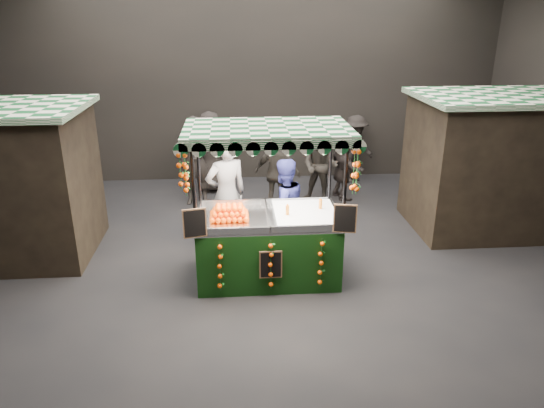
{
  "coord_description": "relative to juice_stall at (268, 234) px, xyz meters",
  "views": [
    {
      "loc": [
        -0.48,
        -7.37,
        4.01
      ],
      "look_at": [
        0.12,
        0.31,
        1.05
      ],
      "focal_mm": 33.19,
      "sensor_mm": 36.0,
      "label": 1
    }
  ],
  "objects": [
    {
      "name": "vendor_grey",
      "position": [
        -0.65,
        1.1,
        0.27
      ],
      "size": [
        0.89,
        0.75,
        2.06
      ],
      "rotation": [
        0.0,
        0.0,
        3.55
      ],
      "color": "slate",
      "rests_on": "ground"
    },
    {
      "name": "shopper_2",
      "position": [
        0.4,
        2.89,
        0.07
      ],
      "size": [
        1.06,
        0.74,
        1.67
      ],
      "rotation": [
        0.0,
        0.0,
        2.76
      ],
      "color": "#2B2723",
      "rests_on": "ground"
    },
    {
      "name": "market_hall",
      "position": [
        -0.02,
        0.26,
        2.62
      ],
      "size": [
        12.1,
        10.1,
        5.05
      ],
      "color": "black",
      "rests_on": "ground"
    },
    {
      "name": "shopper_3",
      "position": [
        2.48,
        4.76,
        0.07
      ],
      "size": [
        1.23,
        1.02,
        1.66
      ],
      "rotation": [
        0.0,
        0.0,
        0.45
      ],
      "color": "black",
      "rests_on": "ground"
    },
    {
      "name": "neighbour_stall_right",
      "position": [
        4.38,
        1.76,
        0.55
      ],
      "size": [
        3.0,
        2.2,
        2.6
      ],
      "color": "black",
      "rests_on": "ground"
    },
    {
      "name": "shopper_1",
      "position": [
        1.37,
        3.31,
        0.09
      ],
      "size": [
        1.03,
        0.94,
        1.7
      ],
      "rotation": [
        0.0,
        0.0,
        -0.46
      ],
      "color": "black",
      "rests_on": "ground"
    },
    {
      "name": "juice_stall",
      "position": [
        0.0,
        0.0,
        0.0
      ],
      "size": [
        2.53,
        1.49,
        2.45
      ],
      "color": "black",
      "rests_on": "ground"
    },
    {
      "name": "neighbour_stall_left",
      "position": [
        -4.42,
        1.26,
        0.55
      ],
      "size": [
        3.0,
        2.2,
        2.6
      ],
      "color": "black",
      "rests_on": "ground"
    },
    {
      "name": "shopper_5",
      "position": [
        1.94,
        3.58,
        -0.01
      ],
      "size": [
        0.75,
        1.47,
        1.51
      ],
      "rotation": [
        0.0,
        0.0,
        1.8
      ],
      "color": "#292321",
      "rests_on": "ground"
    },
    {
      "name": "shopper_0",
      "position": [
        -1.32,
        3.46,
        0.21
      ],
      "size": [
        0.75,
        0.53,
        1.94
      ],
      "rotation": [
        0.0,
        0.0,
        -0.1
      ],
      "color": "black",
      "rests_on": "ground"
    },
    {
      "name": "vendor_blue",
      "position": [
        0.32,
        0.91,
        0.09
      ],
      "size": [
        1.03,
        0.94,
        1.71
      ],
      "rotation": [
        0.0,
        0.0,
        3.58
      ],
      "color": "navy",
      "rests_on": "ground"
    },
    {
      "name": "ground",
      "position": [
        -0.02,
        0.26,
        -0.76
      ],
      "size": [
        12.0,
        12.0,
        0.0
      ],
      "primitive_type": "plane",
      "color": "black",
      "rests_on": "ground"
    },
    {
      "name": "shopper_4",
      "position": [
        -1.04,
        4.32,
        0.18
      ],
      "size": [
        1.03,
        0.78,
        1.89
      ],
      "rotation": [
        0.0,
        0.0,
        3.35
      ],
      "color": "black",
      "rests_on": "ground"
    }
  ]
}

